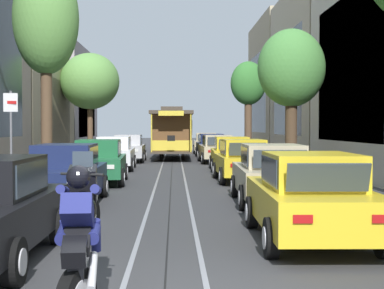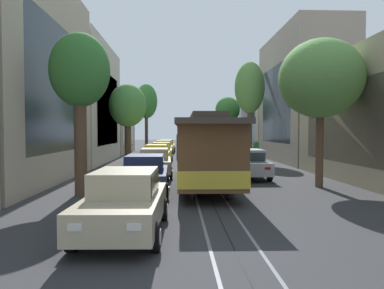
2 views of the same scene
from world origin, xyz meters
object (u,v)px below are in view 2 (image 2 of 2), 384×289
Objects in this scene: parked_car_yellow_near_right at (167,146)px; street_tree_kerb_left_mid at (320,79)px; parked_car_yellow_fourth_right at (156,155)px; motorcycle_with_rider at (194,144)px; street_tree_kerb_left_second at (250,89)px; parked_car_beige_far_right at (125,202)px; parked_car_navy_second_left at (216,148)px; parked_car_beige_fifth_right at (155,162)px; pedestrian_on_left_pavement at (256,147)px; parked_car_yellow_mid_right at (162,151)px; cable_car_trolley at (206,152)px; street_tree_kerb_right_near at (146,102)px; street_sign_post at (228,138)px; parked_car_green_mid_left at (221,151)px; parked_car_white_fourth_left at (234,156)px; street_tree_kerb_right_mid at (80,75)px; fire_hydrant at (235,153)px; parked_car_silver_fifth_left at (248,164)px; street_tree_kerb_left_near at (228,110)px; street_tree_kerb_right_second at (128,107)px; parked_car_black_near_left at (210,145)px; parked_car_navy_sixth_right at (145,174)px; parked_car_beige_second_right at (164,148)px.

street_tree_kerb_left_mid is (-7.78, 26.56, 4.13)m from parked_car_yellow_near_right.
motorcycle_with_rider is (-3.72, -20.26, 0.12)m from parked_car_yellow_fourth_right.
street_tree_kerb_left_mid is (-0.39, 14.16, -1.22)m from street_tree_kerb_left_second.
parked_car_beige_far_right is 11.36m from street_tree_kerb_left_mid.
parked_car_yellow_fourth_right is (5.58, 11.34, 0.00)m from parked_car_navy_second_left.
pedestrian_on_left_pavement is at bearing -122.03° from parked_car_beige_fifth_right.
parked_car_yellow_mid_right is 0.48× the size of cable_car_trolley.
street_sign_post is at bearing 156.59° from street_tree_kerb_right_near.
parked_car_green_mid_left is 6.65m from parked_car_white_fourth_left.
street_tree_kerb_right_mid is (9.96, 15.87, -1.36)m from street_tree_kerb_left_second.
parked_car_yellow_mid_right is at bearing 21.84° from fire_hydrant.
cable_car_trolley is at bearing 74.41° from parked_car_white_fourth_left.
parked_car_navy_second_left is 1.00× the size of parked_car_silver_fifth_left.
street_tree_kerb_left_near is (-7.76, -18.30, 4.35)m from parked_car_yellow_fourth_right.
street_sign_post is at bearing -137.01° from parked_car_yellow_mid_right.
parked_car_green_mid_left is 12.72m from parked_car_silver_fifth_left.
pedestrian_on_left_pavement is 2.25m from fire_hydrant.
cable_car_trolley reaches higher than parked_car_beige_far_right.
street_tree_kerb_right_second is (7.92, -2.90, 3.67)m from parked_car_white_fourth_left.
cable_car_trolley reaches higher than parked_car_green_mid_left.
parked_car_white_fourth_left is at bearing -105.59° from cable_car_trolley.
parked_car_green_mid_left is 0.48× the size of cable_car_trolley.
parked_car_green_mid_left is 16.66m from street_tree_kerb_left_mid.
parked_car_black_near_left is 0.52× the size of street_tree_kerb_left_second.
street_tree_kerb_left_mid is at bearing 93.03° from street_sign_post.
parked_car_navy_sixth_right is 4.72m from street_tree_kerb_right_mid.
parked_car_navy_second_left is at bearing 135.60° from parked_car_yellow_near_right.
street_tree_kerb_left_second is 4.89× the size of pedestrian_on_left_pavement.
parked_car_silver_fifth_left is at bearing 108.37° from street_tree_kerb_right_near.
street_tree_kerb_left_mid is (-7.83, -1.41, 4.13)m from parked_car_navy_sixth_right.
street_sign_post is (-1.32, -0.35, 1.04)m from parked_car_navy_second_left.
street_sign_post is (-1.31, 6.21, 1.04)m from parked_car_black_near_left.
pedestrian_on_left_pavement is (-1.46, 9.73, -4.17)m from street_tree_kerb_left_near.
street_tree_kerb_right_mid reaches higher than parked_car_navy_second_left.
parked_car_yellow_near_right is at bearing 14.33° from parked_car_black_near_left.
parked_car_white_fourth_left is at bearing 68.52° from pedestrian_on_left_pavement.
street_sign_post is (-6.77, -6.31, 1.04)m from parked_car_yellow_mid_right.
parked_car_green_mid_left is 0.52× the size of street_tree_kerb_left_second.
parked_car_silver_fifth_left is 0.99× the size of parked_car_yellow_fourth_right.
parked_car_navy_second_left and parked_car_beige_far_right have the same top height.
parked_car_yellow_near_right is 27.97m from parked_car_navy_sixth_right.
parked_car_yellow_near_right is at bearing -59.20° from street_tree_kerb_left_second.
motorcycle_with_rider reaches higher than parked_car_white_fourth_left.
street_tree_kerb_left_second is at bearing -108.19° from cable_car_trolley.
parked_car_beige_second_right is 0.55× the size of street_tree_kerb_right_near.
street_tree_kerb_left_mid is at bearing -137.49° from parked_car_beige_far_right.
street_tree_kerb_left_near is (-7.52, -35.47, 4.35)m from parked_car_beige_far_right.
parked_car_white_fourth_left and parked_car_silver_fifth_left have the same top height.
street_tree_kerb_left_near is (-2.18, -6.96, 4.35)m from parked_car_navy_second_left.
street_tree_kerb_left_second is 1.05× the size of street_tree_kerb_right_near.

